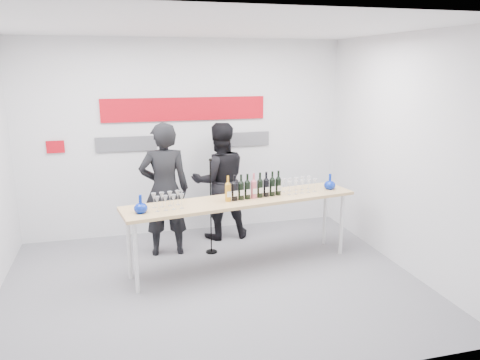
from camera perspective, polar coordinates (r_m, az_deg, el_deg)
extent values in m
plane|color=slate|center=(5.88, -3.28, -12.42)|extent=(5.00, 5.00, 0.00)
cube|color=silver|center=(7.33, -6.66, 5.11)|extent=(5.00, 0.04, 3.00)
cube|color=#BA0714|center=(7.25, -6.72, 8.59)|extent=(2.50, 0.02, 0.35)
cube|color=#59595E|center=(7.24, -13.69, 4.29)|extent=(0.90, 0.02, 0.22)
cube|color=#59595E|center=(7.49, 0.23, 5.00)|extent=(0.90, 0.02, 0.22)
cube|color=#BA0714|center=(7.28, -21.59, 3.77)|extent=(0.25, 0.02, 0.18)
cube|color=#DCC076|center=(6.04, 0.25, -2.50)|extent=(3.14, 1.10, 0.04)
cylinder|color=silver|center=(5.59, -12.56, -9.22)|extent=(0.05, 0.05, 0.88)
cylinder|color=silver|center=(6.71, 12.27, -5.26)|extent=(0.05, 0.05, 0.88)
cylinder|color=silver|center=(5.97, -13.38, -7.77)|extent=(0.05, 0.05, 0.88)
cylinder|color=silver|center=(7.03, 10.30, -4.29)|extent=(0.05, 0.05, 0.88)
imported|color=black|center=(6.52, -9.18, -1.17)|extent=(0.70, 0.48, 1.87)
imported|color=black|center=(7.10, -2.49, -0.14)|extent=(0.87, 0.68, 1.78)
cylinder|color=black|center=(6.77, -3.50, -8.72)|extent=(0.16, 0.16, 0.02)
cylinder|color=black|center=(6.54, -3.59, -3.39)|extent=(0.02, 0.02, 1.33)
sphere|color=black|center=(6.35, -3.63, 2.46)|extent=(0.04, 0.04, 0.04)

